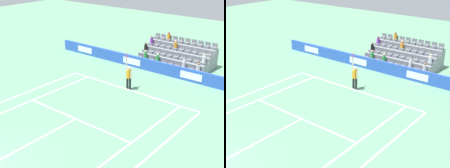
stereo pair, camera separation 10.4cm
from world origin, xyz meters
TOP-DOWN VIEW (x-y plane):
  - line_baseline at (0.00, -11.89)m, footprint 10.97×0.10m
  - line_service at (0.00, -6.40)m, footprint 8.23×0.10m
  - line_centre_service at (0.00, -3.20)m, footprint 0.10×6.40m
  - line_singles_sideline_left at (4.12, -5.95)m, footprint 0.10×11.89m
  - line_singles_sideline_right at (-4.12, -5.95)m, footprint 0.10×11.89m
  - line_doubles_sideline_left at (5.49, -5.95)m, footprint 0.10×11.89m
  - line_doubles_sideline_right at (-5.49, -5.95)m, footprint 0.10×11.89m
  - line_centre_mark at (0.00, -11.79)m, footprint 0.10×0.20m
  - sponsor_barrier at (0.00, -16.18)m, footprint 22.32×0.22m
  - tennis_player at (0.12, -11.96)m, footprint 0.53×0.37m
  - stadium_stand at (0.01, -19.11)m, footprint 6.20×3.80m

SIDE VIEW (x-z plane):
  - line_baseline at x=0.00m, z-range 0.00..0.01m
  - line_service at x=0.00m, z-range 0.00..0.01m
  - line_centre_service at x=0.00m, z-range 0.00..0.01m
  - line_singles_sideline_left at x=4.12m, z-range 0.00..0.01m
  - line_singles_sideline_right at x=-4.12m, z-range 0.00..0.01m
  - line_doubles_sideline_left at x=5.49m, z-range 0.00..0.01m
  - line_doubles_sideline_right at x=-5.49m, z-range 0.00..0.01m
  - line_centre_mark at x=0.00m, z-range 0.00..0.01m
  - sponsor_barrier at x=0.00m, z-range 0.00..0.99m
  - stadium_stand at x=0.01m, z-range -0.57..1.93m
  - tennis_player at x=0.12m, z-range -0.43..2.42m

